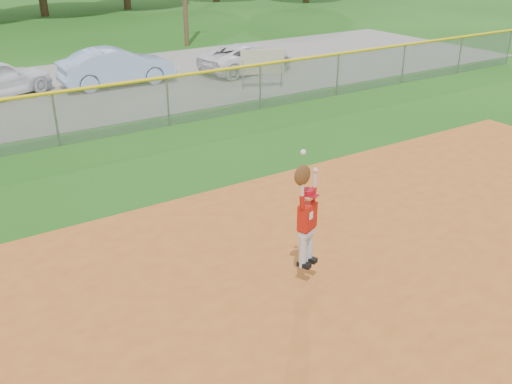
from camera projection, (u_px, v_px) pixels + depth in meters
ground at (257, 344)px, 8.15m from camera, size 120.00×120.00×0.00m
parking_strip at (12, 98)px, 20.36m from camera, size 44.00×10.00×0.03m
car_blue at (117, 67)px, 21.75m from camera, size 4.34×1.61×1.42m
car_white_b at (247, 58)px, 23.93m from camera, size 4.42×2.47×1.17m
sponsor_sign at (262, 63)px, 21.24m from camera, size 1.56×0.66×1.48m
outfield_fence at (55, 115)px, 15.42m from camera, size 40.06×0.10×1.55m
ballplayer at (306, 216)px, 9.07m from camera, size 0.60×0.34×2.08m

